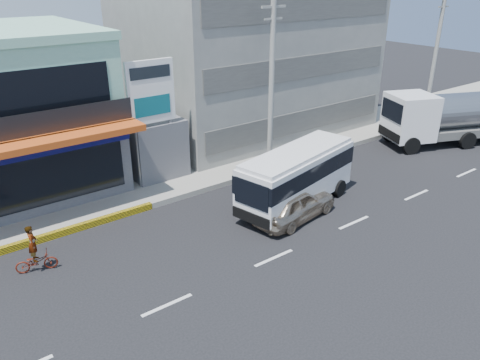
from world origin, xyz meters
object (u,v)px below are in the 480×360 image
(sedan, at_px, (295,204))
(tanker_truck, at_px, (446,116))
(billboard, at_px, (151,99))
(utility_pole_near, at_px, (271,84))
(concrete_building, at_px, (245,32))
(motorcycle_rider, at_px, (35,256))
(utility_pole_far, at_px, (435,56))
(minibus, at_px, (297,173))
(satellite_dish, at_px, (146,115))

(sedan, distance_m, tanker_truck, 15.73)
(billboard, distance_m, utility_pole_near, 6.75)
(billboard, height_order, utility_pole_near, utility_pole_near)
(concrete_building, xyz_separation_m, motorcycle_rider, (-18.07, -10.04, -6.34))
(utility_pole_far, distance_m, motorcycle_rider, 30.50)
(utility_pole_far, bearing_deg, tanker_truck, -133.74)
(billboard, height_order, minibus, billboard)
(billboard, height_order, tanker_truck, billboard)
(concrete_building, relative_size, utility_pole_near, 1.60)
(motorcycle_rider, bearing_deg, billboard, 29.29)
(billboard, height_order, sedan, billboard)
(billboard, xyz_separation_m, sedan, (3.50, -7.20, -4.14))
(sedan, xyz_separation_m, tanker_truck, (15.59, 1.83, 1.14))
(utility_pole_far, bearing_deg, minibus, -166.21)
(sedan, xyz_separation_m, motorcycle_rider, (-11.07, 2.95, -0.13))
(billboard, bearing_deg, satellite_dish, 74.48)
(satellite_dish, distance_m, utility_pole_far, 22.35)
(concrete_building, relative_size, billboard, 2.32)
(satellite_dish, relative_size, minibus, 0.20)
(satellite_dish, bearing_deg, utility_pole_far, -9.29)
(utility_pole_near, distance_m, motorcycle_rider, 14.97)
(minibus, xyz_separation_m, sedan, (-1.00, -0.98, -0.98))
(utility_pole_near, bearing_deg, sedan, -119.07)
(satellite_dish, xyz_separation_m, utility_pole_near, (6.00, -3.60, 1.57))
(utility_pole_far, relative_size, tanker_truck, 1.06)
(concrete_building, relative_size, satellite_dish, 10.67)
(tanker_truck, bearing_deg, utility_pole_near, 164.18)
(tanker_truck, bearing_deg, sedan, -173.31)
(utility_pole_far, relative_size, minibus, 1.35)
(concrete_building, distance_m, satellite_dish, 11.30)
(utility_pole_near, bearing_deg, minibus, -114.36)
(billboard, relative_size, utility_pole_near, 0.69)
(concrete_building, xyz_separation_m, satellite_dish, (-10.00, -4.00, -3.42))
(minibus, bearing_deg, tanker_truck, 3.34)
(satellite_dish, height_order, sedan, satellite_dish)
(concrete_building, height_order, satellite_dish, concrete_building)
(concrete_building, xyz_separation_m, tanker_truck, (8.59, -11.17, -5.07))
(concrete_building, xyz_separation_m, billboard, (-10.50, -5.80, -2.07))
(billboard, relative_size, motorcycle_rider, 3.42)
(utility_pole_near, distance_m, tanker_truck, 13.47)
(tanker_truck, bearing_deg, billboard, 164.29)
(tanker_truck, bearing_deg, utility_pole_far, 46.26)
(sedan, relative_size, motorcycle_rider, 2.30)
(billboard, xyz_separation_m, utility_pole_near, (6.50, -1.80, 0.22))
(concrete_building, distance_m, utility_pole_near, 8.79)
(satellite_dish, relative_size, utility_pole_far, 0.15)
(utility_pole_near, xyz_separation_m, utility_pole_far, (16.00, 0.00, 0.00))
(concrete_building, height_order, tanker_truck, concrete_building)
(concrete_building, distance_m, motorcycle_rider, 21.62)
(sedan, distance_m, motorcycle_rider, 11.46)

